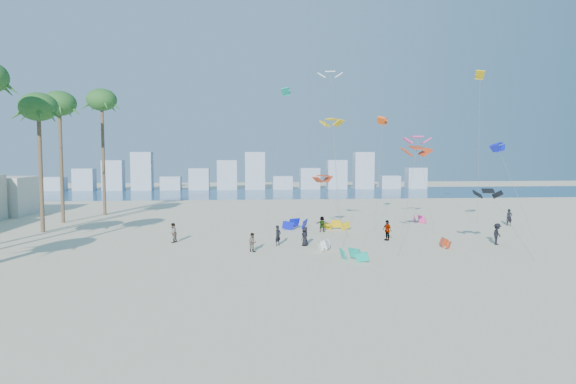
{
  "coord_description": "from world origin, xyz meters",
  "views": [
    {
      "loc": [
        -1.01,
        -29.2,
        8.01
      ],
      "look_at": [
        3.0,
        16.0,
        4.5
      ],
      "focal_mm": 30.86,
      "sensor_mm": 36.0,
      "label": 1
    }
  ],
  "objects": [
    {
      "name": "flying_kites",
      "position": [
        15.38,
        22.49,
        12.23
      ],
      "size": [
        27.84,
        26.21,
        18.62
      ],
      "color": "#BB3312",
      "rests_on": "ground"
    },
    {
      "name": "kitesurfers_far",
      "position": [
        10.85,
        15.97,
        0.9
      ],
      "size": [
        36.76,
        11.97,
        1.91
      ],
      "color": "black",
      "rests_on": "ground"
    },
    {
      "name": "distant_skyline",
      "position": [
        -1.19,
        82.0,
        3.09
      ],
      "size": [
        85.0,
        3.0,
        8.4
      ],
      "color": "#9EADBF",
      "rests_on": "ground"
    },
    {
      "name": "ground",
      "position": [
        0.0,
        0.0,
        0.0
      ],
      "size": [
        220.0,
        220.0,
        0.0
      ],
      "primitive_type": "plane",
      "color": "beige",
      "rests_on": "ground"
    },
    {
      "name": "kitesurfer_mid",
      "position": [
        -0.39,
        10.97,
        0.78
      ],
      "size": [
        0.95,
        0.96,
        1.56
      ],
      "primitive_type": "imported",
      "rotation": [
        0.0,
        0.0,
        2.32
      ],
      "color": "gray",
      "rests_on": "ground"
    },
    {
      "name": "kitesurfer_near",
      "position": [
        1.9,
        13.54,
        0.88
      ],
      "size": [
        0.75,
        0.76,
        1.77
      ],
      "primitive_type": "imported",
      "rotation": [
        0.0,
        0.0,
        0.83
      ],
      "color": "black",
      "rests_on": "ground"
    },
    {
      "name": "grounded_kites",
      "position": [
        8.92,
        17.92,
        0.44
      ],
      "size": [
        17.73,
        22.32,
        1.03
      ],
      "color": "white",
      "rests_on": "ground"
    },
    {
      "name": "palm_row",
      "position": [
        -21.99,
        16.22,
        12.29
      ],
      "size": [
        7.78,
        44.8,
        16.39
      ],
      "color": "brown",
      "rests_on": "ground"
    },
    {
      "name": "ocean",
      "position": [
        0.0,
        72.0,
        0.01
      ],
      "size": [
        220.0,
        220.0,
        0.0
      ],
      "primitive_type": "plane",
      "color": "navy",
      "rests_on": "ground"
    }
  ]
}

